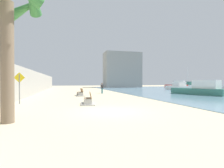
{
  "coord_description": "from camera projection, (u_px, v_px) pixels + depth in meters",
  "views": [
    {
      "loc": [
        -2.6,
        -10.45,
        1.8
      ],
      "look_at": [
        4.27,
        16.15,
        1.48
      ],
      "focal_mm": 28.37,
      "sensor_mm": 36.0,
      "label": 1
    }
  ],
  "objects": [
    {
      "name": "boat_outer",
      "position": [
        177.0,
        87.0,
        39.16
      ],
      "size": [
        3.41,
        7.5,
        1.8
      ],
      "color": "white",
      "rests_on": "water_bay"
    },
    {
      "name": "water_bay",
      "position": [
        208.0,
        91.0,
        34.22
      ],
      "size": [
        36.0,
        68.0,
        0.04
      ],
      "primitive_type": "cube",
      "color": "#6B8EA3",
      "rests_on": "ground"
    },
    {
      "name": "bench_far",
      "position": [
        80.0,
        94.0,
        22.74
      ],
      "size": [
        1.25,
        2.17,
        0.98
      ],
      "color": "#ADAAA3",
      "rests_on": "ground"
    },
    {
      "name": "boat_mid_bay",
      "position": [
        200.0,
        89.0,
        24.44
      ],
      "size": [
        4.72,
        7.61,
        2.01
      ],
      "color": "#337060",
      "rests_on": "water_bay"
    },
    {
      "name": "seawall",
      "position": [
        32.0,
        83.0,
        26.32
      ],
      "size": [
        0.8,
        64.0,
        3.4
      ],
      "primitive_type": "cube",
      "color": "#ADAAA3",
      "rests_on": "ground"
    },
    {
      "name": "person_walking",
      "position": [
        102.0,
        87.0,
        27.44
      ],
      "size": [
        0.38,
        0.42,
        1.64
      ],
      "color": "teal",
      "rests_on": "ground"
    },
    {
      "name": "ground_plane",
      "position": [
        83.0,
        93.0,
        28.22
      ],
      "size": [
        120.0,
        120.0,
        0.0
      ],
      "primitive_type": "plane",
      "color": "#C6B793"
    },
    {
      "name": "harbor_building",
      "position": [
        122.0,
        70.0,
        59.13
      ],
      "size": [
        12.0,
        6.0,
        11.57
      ],
      "primitive_type": "cube",
      "color": "gray",
      "rests_on": "ground"
    },
    {
      "name": "bench_near",
      "position": [
        88.0,
        101.0,
        14.22
      ],
      "size": [
        1.3,
        2.2,
        0.98
      ],
      "color": "#ADAAA3",
      "rests_on": "ground"
    },
    {
      "name": "pedestrian_sign",
      "position": [
        19.0,
        84.0,
        14.36
      ],
      "size": [
        0.85,
        0.08,
        2.58
      ],
      "color": "slate",
      "rests_on": "ground"
    },
    {
      "name": "boat_far_left",
      "position": [
        177.0,
        85.0,
        54.66
      ],
      "size": [
        4.8,
        6.65,
        2.17
      ],
      "color": "red",
      "rests_on": "water_bay"
    },
    {
      "name": "boat_nearest",
      "position": [
        189.0,
        85.0,
        59.62
      ],
      "size": [
        2.43,
        4.6,
        6.7
      ],
      "color": "white",
      "rests_on": "water_bay"
    },
    {
      "name": "palm_tree",
      "position": [
        7.0,
        11.0,
        7.7
      ],
      "size": [
        3.55,
        3.62,
        6.67
      ],
      "color": "#7A6651",
      "rests_on": "ground"
    }
  ]
}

